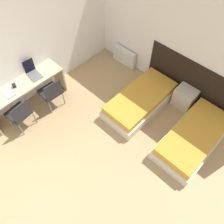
% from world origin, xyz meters
% --- Properties ---
extents(ground_plane, '(20.00, 20.00, 0.00)m').
position_xyz_m(ground_plane, '(0.00, 0.00, 0.00)').
color(ground_plane, tan).
extents(wall_back, '(5.14, 0.05, 2.70)m').
position_xyz_m(wall_back, '(0.00, 4.17, 1.35)').
color(wall_back, white).
rests_on(wall_back, ground_plane).
extents(wall_left, '(0.05, 5.14, 2.70)m').
position_xyz_m(wall_left, '(-2.09, 2.07, 1.35)').
color(wall_left, white).
rests_on(wall_left, ground_plane).
extents(headboard_panel, '(2.44, 0.03, 1.12)m').
position_xyz_m(headboard_panel, '(0.80, 4.13, 0.56)').
color(headboard_panel, black).
rests_on(headboard_panel, ground_plane).
extents(bed_near_window, '(0.90, 1.86, 0.41)m').
position_xyz_m(bed_near_window, '(0.08, 3.17, 0.20)').
color(bed_near_window, beige).
rests_on(bed_near_window, ground_plane).
extents(bed_near_door, '(0.90, 1.86, 0.41)m').
position_xyz_m(bed_near_door, '(1.52, 3.17, 0.20)').
color(bed_near_door, beige).
rests_on(bed_near_door, ground_plane).
extents(nightstand, '(0.46, 0.37, 0.52)m').
position_xyz_m(nightstand, '(0.80, 3.91, 0.26)').
color(nightstand, beige).
rests_on(nightstand, ground_plane).
extents(radiator, '(0.73, 0.12, 0.47)m').
position_xyz_m(radiator, '(-1.22, 4.05, 0.24)').
color(radiator, silver).
rests_on(radiator, ground_plane).
extents(desk, '(0.51, 1.86, 0.76)m').
position_xyz_m(desk, '(-1.81, 1.35, 0.58)').
color(desk, '#C6B28E').
rests_on(desk, ground_plane).
extents(chair_near_laptop, '(0.46, 0.46, 0.86)m').
position_xyz_m(chair_near_laptop, '(-1.42, 1.76, 0.49)').
color(chair_near_laptop, '#232328').
rests_on(chair_near_laptop, ground_plane).
extents(chair_near_notebook, '(0.50, 0.50, 0.86)m').
position_xyz_m(chair_near_notebook, '(-1.42, 0.94, 0.49)').
color(chair_near_notebook, '#232328').
rests_on(chair_near_notebook, ground_plane).
extents(laptop, '(0.37, 0.27, 0.36)m').
position_xyz_m(laptop, '(-1.88, 1.70, 0.83)').
color(laptop, slate).
rests_on(laptop, desk).
extents(open_notebook, '(0.30, 0.19, 0.02)m').
position_xyz_m(open_notebook, '(-1.80, 1.01, 0.76)').
color(open_notebook, '#236B3D').
rests_on(open_notebook, desk).
extents(mug, '(0.08, 0.08, 0.09)m').
position_xyz_m(mug, '(-1.86, 1.21, 0.80)').
color(mug, black).
rests_on(mug, desk).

